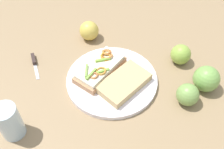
% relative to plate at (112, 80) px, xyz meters
% --- Properties ---
extents(ground_plane, '(2.00, 2.00, 0.00)m').
position_rel_plate_xyz_m(ground_plane, '(0.00, 0.00, -0.01)').
color(ground_plane, '#8F7452').
rests_on(ground_plane, ground).
extents(plate, '(0.30, 0.30, 0.02)m').
position_rel_plate_xyz_m(plate, '(0.00, 0.00, 0.00)').
color(plate, white).
rests_on(plate, ground_plane).
extents(sandwich, '(0.20, 0.18, 0.05)m').
position_rel_plate_xyz_m(sandwich, '(0.03, 0.04, 0.03)').
color(sandwich, tan).
rests_on(sandwich, plate).
extents(bread_slice_side, '(0.19, 0.18, 0.03)m').
position_rel_plate_xyz_m(bread_slice_side, '(-0.03, -0.04, 0.02)').
color(bread_slice_side, tan).
rests_on(bread_slice_side, plate).
extents(apple_0, '(0.10, 0.10, 0.07)m').
position_rel_plate_xyz_m(apple_0, '(0.22, 0.08, 0.03)').
color(apple_0, gold).
rests_on(apple_0, ground_plane).
extents(apple_1, '(0.09, 0.09, 0.07)m').
position_rel_plate_xyz_m(apple_1, '(0.09, -0.24, 0.03)').
color(apple_1, '#8AAD42').
rests_on(apple_1, ground_plane).
extents(apple_2, '(0.12, 0.12, 0.08)m').
position_rel_plate_xyz_m(apple_2, '(-0.02, -0.30, 0.03)').
color(apple_2, '#74A54B').
rests_on(apple_2, ground_plane).
extents(apple_4, '(0.07, 0.07, 0.07)m').
position_rel_plate_xyz_m(apple_4, '(-0.08, -0.23, 0.03)').
color(apple_4, '#779E4D').
rests_on(apple_4, ground_plane).
extents(drinking_glass, '(0.06, 0.06, 0.11)m').
position_rel_plate_xyz_m(drinking_glass, '(-0.19, 0.28, 0.05)').
color(drinking_glass, silver).
rests_on(drinking_glass, ground_plane).
extents(knife, '(0.11, 0.05, 0.02)m').
position_rel_plate_xyz_m(knife, '(0.08, 0.27, -0.00)').
color(knife, silver).
rests_on(knife, ground_plane).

